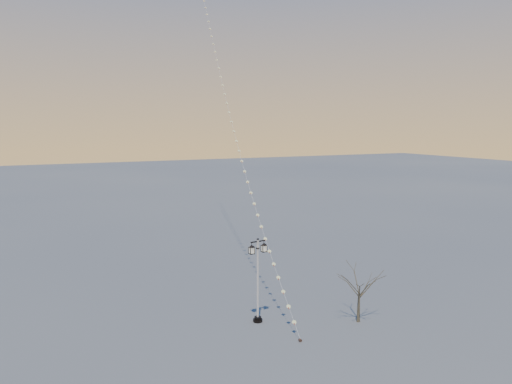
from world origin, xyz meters
TOP-DOWN VIEW (x-y plane):
  - ground at (0.00, 0.00)m, footprint 300.00×300.00m
  - street_lamp at (0.29, 2.63)m, footprint 1.44×0.63m
  - bare_tree at (6.34, -0.28)m, footprint 2.25×2.25m
  - kite_train at (5.10, 18.17)m, footprint 8.14×39.18m

SIDE VIEW (x-z plane):
  - ground at x=0.00m, z-range 0.00..0.00m
  - bare_tree at x=6.34m, z-range 0.73..4.46m
  - street_lamp at x=0.29m, z-range 0.30..6.01m
  - kite_train at x=5.10m, z-range -0.12..31.21m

